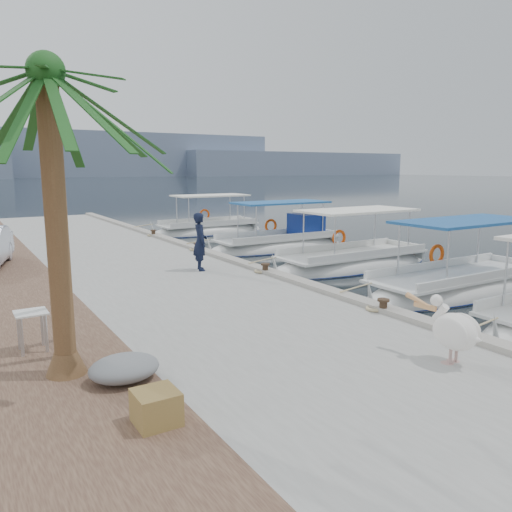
{
  "coord_description": "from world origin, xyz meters",
  "views": [
    {
      "loc": [
        -8.59,
        -11.36,
        3.78
      ],
      "look_at": [
        -1.0,
        1.0,
        1.2
      ],
      "focal_mm": 35.0,
      "sensor_mm": 36.0,
      "label": 1
    }
  ],
  "objects_px": {
    "pelican": "(453,330)",
    "date_palm": "(46,74)",
    "fishing_caique_c": "(352,265)",
    "fishing_caique_e": "(208,231)",
    "fishing_caique_b": "(458,289)",
    "fishing_caique_d": "(279,245)",
    "fisherman": "(200,242)"
  },
  "relations": [
    {
      "from": "fishing_caique_b",
      "to": "fishing_caique_c",
      "type": "relative_size",
      "value": 1.04
    },
    {
      "from": "fishing_caique_e",
      "to": "pelican",
      "type": "bearing_deg",
      "value": -105.1
    },
    {
      "from": "fishing_caique_e",
      "to": "fisherman",
      "type": "xyz_separation_m",
      "value": [
        -5.93,
        -11.52,
        1.31
      ]
    },
    {
      "from": "fishing_caique_c",
      "to": "fishing_caique_b",
      "type": "bearing_deg",
      "value": -87.96
    },
    {
      "from": "fishing_caique_d",
      "to": "pelican",
      "type": "distance_m",
      "value": 15.12
    },
    {
      "from": "fishing_caique_b",
      "to": "fishing_caique_c",
      "type": "xyz_separation_m",
      "value": [
        -0.16,
        4.56,
        0.0
      ]
    },
    {
      "from": "fishing_caique_b",
      "to": "fisherman",
      "type": "bearing_deg",
      "value": 141.31
    },
    {
      "from": "fishing_caique_c",
      "to": "fishing_caique_e",
      "type": "xyz_separation_m",
      "value": [
        -0.19,
        11.99,
        0.0
      ]
    },
    {
      "from": "pelican",
      "to": "date_palm",
      "type": "distance_m",
      "value": 7.58
    },
    {
      "from": "pelican",
      "to": "date_palm",
      "type": "relative_size",
      "value": 0.26
    },
    {
      "from": "fishing_caique_b",
      "to": "fishing_caique_c",
      "type": "distance_m",
      "value": 4.56
    },
    {
      "from": "fishing_caique_b",
      "to": "pelican",
      "type": "xyz_separation_m",
      "value": [
        -5.97,
        -4.27,
        0.95
      ]
    },
    {
      "from": "fishing_caique_b",
      "to": "date_palm",
      "type": "xyz_separation_m",
      "value": [
        -11.66,
        -1.33,
        4.99
      ]
    },
    {
      "from": "fishing_caique_c",
      "to": "date_palm",
      "type": "relative_size",
      "value": 1.33
    },
    {
      "from": "fishing_caique_b",
      "to": "fisherman",
      "type": "distance_m",
      "value": 8.15
    },
    {
      "from": "pelican",
      "to": "fishing_caique_d",
      "type": "bearing_deg",
      "value": 66.99
    },
    {
      "from": "fishing_caique_c",
      "to": "pelican",
      "type": "height_order",
      "value": "fishing_caique_c"
    },
    {
      "from": "fishing_caique_b",
      "to": "date_palm",
      "type": "relative_size",
      "value": 1.39
    },
    {
      "from": "fishing_caique_e",
      "to": "fishing_caique_b",
      "type": "bearing_deg",
      "value": -88.78
    },
    {
      "from": "fisherman",
      "to": "fishing_caique_d",
      "type": "bearing_deg",
      "value": -39.34
    },
    {
      "from": "fishing_caique_c",
      "to": "fisherman",
      "type": "relative_size",
      "value": 3.97
    },
    {
      "from": "fishing_caique_e",
      "to": "pelican",
      "type": "distance_m",
      "value": 21.58
    },
    {
      "from": "fishing_caique_b",
      "to": "fishing_caique_e",
      "type": "xyz_separation_m",
      "value": [
        -0.35,
        16.55,
        0.0
      ]
    },
    {
      "from": "fishing_caique_b",
      "to": "fishing_caique_d",
      "type": "xyz_separation_m",
      "value": [
        -0.07,
        9.63,
        0.06
      ]
    },
    {
      "from": "fisherman",
      "to": "fishing_caique_b",
      "type": "bearing_deg",
      "value": -114.57
    },
    {
      "from": "fishing_caique_d",
      "to": "pelican",
      "type": "bearing_deg",
      "value": -113.01
    },
    {
      "from": "fishing_caique_c",
      "to": "fisherman",
      "type": "xyz_separation_m",
      "value": [
        -6.12,
        0.47,
        1.31
      ]
    },
    {
      "from": "fishing_caique_d",
      "to": "fishing_caique_e",
      "type": "xyz_separation_m",
      "value": [
        -0.28,
        6.92,
        -0.06
      ]
    },
    {
      "from": "fishing_caique_b",
      "to": "date_palm",
      "type": "bearing_deg",
      "value": -173.51
    },
    {
      "from": "fishing_caique_c",
      "to": "fisherman",
      "type": "distance_m",
      "value": 6.27
    },
    {
      "from": "fishing_caique_e",
      "to": "date_palm",
      "type": "distance_m",
      "value": 21.73
    },
    {
      "from": "fisherman",
      "to": "date_palm",
      "type": "height_order",
      "value": "date_palm"
    }
  ]
}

